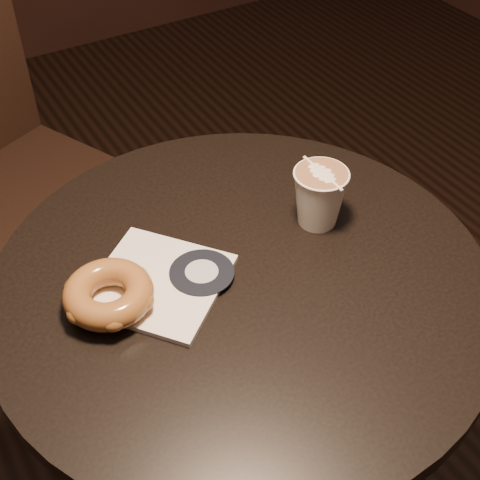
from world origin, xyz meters
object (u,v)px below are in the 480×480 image
Objects in this scene: pastry_bag at (158,283)px; doughnut at (108,294)px; cafe_table at (242,362)px; latte_cup at (319,198)px.

doughnut is at bearing 146.37° from pastry_bag.
cafe_table is 0.29m from latte_cup.
doughnut reaches higher than pastry_bag.
doughnut is 0.34m from latte_cup.
pastry_bag is 0.27m from latte_cup.
pastry_bag is 0.08m from doughnut.
pastry_bag is (-0.11, 0.04, 0.20)m from cafe_table.
pastry_bag is 1.43× the size of doughnut.
doughnut reaches higher than cafe_table.
doughnut is (-0.07, -0.01, 0.02)m from pastry_bag.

